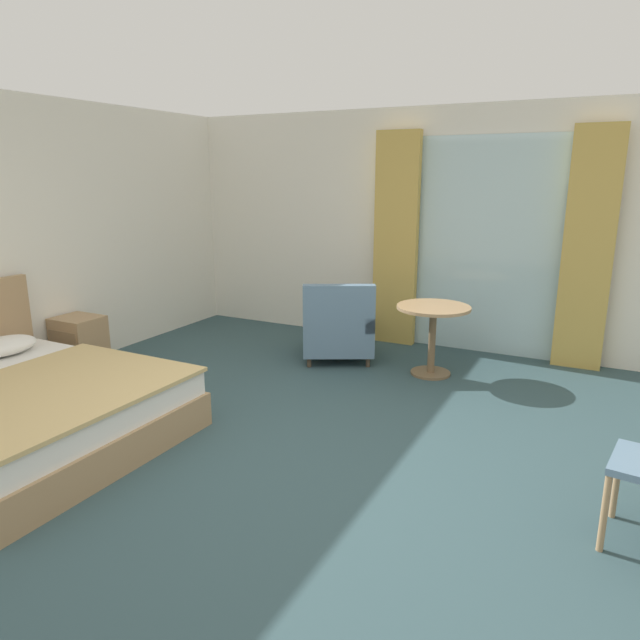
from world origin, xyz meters
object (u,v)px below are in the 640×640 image
at_px(bed, 11,408).
at_px(nightstand, 80,344).
at_px(round_cafe_table, 433,324).
at_px(armchair_by_window, 338,329).

xyz_separation_m(bed, nightstand, (-0.83, 1.33, 0.02)).
bearing_deg(round_cafe_table, armchair_by_window, 179.27).
relative_size(bed, round_cafe_table, 3.05).
height_order(nightstand, round_cafe_table, round_cafe_table).
xyz_separation_m(bed, armchair_by_window, (1.30, 2.85, 0.07)).
distance_m(nightstand, armchair_by_window, 2.61).
bearing_deg(armchair_by_window, round_cafe_table, -0.73).
bearing_deg(bed, round_cafe_table, 50.62).
distance_m(armchair_by_window, round_cafe_table, 1.04).
distance_m(bed, armchair_by_window, 3.13).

